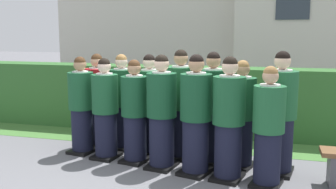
% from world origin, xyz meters
% --- Properties ---
extents(ground_plane, '(60.00, 60.00, 0.00)m').
position_xyz_m(ground_plane, '(0.00, 0.00, 0.00)').
color(ground_plane, slate).
extents(student_front_row_0, '(0.43, 0.51, 1.59)m').
position_xyz_m(student_front_row_0, '(-1.50, 0.34, 0.76)').
color(student_front_row_0, black).
rests_on(student_front_row_0, ground).
extents(student_front_row_1, '(0.42, 0.50, 1.59)m').
position_xyz_m(student_front_row_1, '(-1.00, 0.18, 0.76)').
color(student_front_row_1, black).
rests_on(student_front_row_1, ground).
extents(student_front_row_2, '(0.45, 0.54, 1.58)m').
position_xyz_m(student_front_row_2, '(-0.49, 0.12, 0.75)').
color(student_front_row_2, black).
rests_on(student_front_row_2, ground).
extents(student_front_row_3, '(0.45, 0.55, 1.67)m').
position_xyz_m(student_front_row_3, '(-0.02, -0.02, 0.80)').
color(student_front_row_3, black).
rests_on(student_front_row_3, ground).
extents(student_front_row_4, '(0.50, 0.58, 1.69)m').
position_xyz_m(student_front_row_4, '(0.51, -0.13, 0.80)').
color(student_front_row_4, black).
rests_on(student_front_row_4, ground).
extents(student_front_row_5, '(0.47, 0.56, 1.67)m').
position_xyz_m(student_front_row_5, '(0.98, -0.22, 0.80)').
color(student_front_row_5, black).
rests_on(student_front_row_5, ground).
extents(student_front_row_6, '(0.45, 0.52, 1.56)m').
position_xyz_m(student_front_row_6, '(1.49, -0.32, 0.74)').
color(student_front_row_6, black).
rests_on(student_front_row_6, ground).
extents(student_in_red_blazer, '(0.48, 0.55, 1.62)m').
position_xyz_m(student_in_red_blazer, '(-1.43, 0.81, 0.77)').
color(student_in_red_blazer, black).
rests_on(student_in_red_blazer, ground).
extents(student_rear_row_1, '(0.43, 0.54, 1.62)m').
position_xyz_m(student_rear_row_1, '(-0.95, 0.74, 0.77)').
color(student_rear_row_1, black).
rests_on(student_rear_row_1, ground).
extents(student_rear_row_2, '(0.43, 0.54, 1.63)m').
position_xyz_m(student_rear_row_2, '(-0.41, 0.60, 0.78)').
color(student_rear_row_2, black).
rests_on(student_rear_row_2, ground).
extents(student_rear_row_3, '(0.49, 0.56, 1.72)m').
position_xyz_m(student_rear_row_3, '(0.13, 0.52, 0.82)').
color(student_rear_row_3, black).
rests_on(student_rear_row_3, ground).
extents(student_rear_row_4, '(0.45, 0.56, 1.70)m').
position_xyz_m(student_rear_row_4, '(0.66, 0.42, 0.81)').
color(student_rear_row_4, black).
rests_on(student_rear_row_4, ground).
extents(student_rear_row_5, '(0.48, 0.55, 1.59)m').
position_xyz_m(student_rear_row_5, '(1.10, 0.32, 0.75)').
color(student_rear_row_5, black).
rests_on(student_rear_row_5, ground).
extents(student_rear_row_6, '(0.47, 0.55, 1.73)m').
position_xyz_m(student_rear_row_6, '(1.64, 0.21, 0.83)').
color(student_rear_row_6, black).
rests_on(student_rear_row_6, ground).
extents(hedge, '(10.26, 0.70, 1.31)m').
position_xyz_m(hedge, '(0.00, 2.14, 0.66)').
color(hedge, '#33662D').
rests_on(hedge, ground).
extents(lawn_strip, '(10.26, 0.90, 0.01)m').
position_xyz_m(lawn_strip, '(0.00, 1.34, 0.00)').
color(lawn_strip, '#477A38').
rests_on(lawn_strip, ground).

